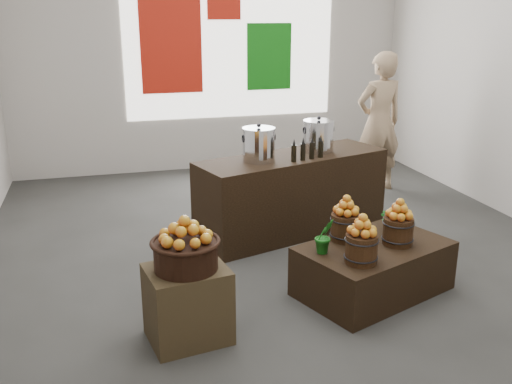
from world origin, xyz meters
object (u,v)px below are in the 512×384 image
object	(u,v)px
stock_pot_left	(259,146)
wicker_basket	(186,255)
shopper	(379,122)
crate	(188,304)
stock_pot_center	(318,137)
counter	(292,194)
display_table	(373,268)

from	to	relation	value
stock_pot_left	wicker_basket	bearing A→B (deg)	-120.79
wicker_basket	shopper	size ratio (longest dim) A/B	0.25
crate	stock_pot_center	size ratio (longest dim) A/B	1.75
counter	stock_pot_left	size ratio (longest dim) A/B	6.47
crate	stock_pot_left	distance (m)	2.17
crate	counter	size ratio (longest dim) A/B	0.27
display_table	stock_pot_left	world-z (taller)	stock_pot_left
counter	shopper	size ratio (longest dim) A/B	1.14
stock_pot_left	counter	bearing A→B (deg)	16.96
stock_pot_center	shopper	bearing A→B (deg)	40.14
display_table	stock_pot_center	bearing A→B (deg)	65.43
display_table	shopper	bearing A→B (deg)	41.91
display_table	stock_pot_left	bearing A→B (deg)	93.27
crate	shopper	distance (m)	4.43
crate	wicker_basket	world-z (taller)	wicker_basket
wicker_basket	display_table	size ratio (longest dim) A/B	0.36
stock_pot_center	crate	bearing A→B (deg)	-132.15
display_table	counter	bearing A→B (deg)	77.17
stock_pot_center	shopper	xyz separation A→B (m)	(1.31, 1.11, -0.11)
shopper	crate	bearing A→B (deg)	38.79
stock_pot_left	stock_pot_center	world-z (taller)	same
crate	counter	bearing A→B (deg)	52.08
counter	shopper	world-z (taller)	shopper
wicker_basket	counter	distance (m)	2.40
wicker_basket	stock_pot_center	size ratio (longest dim) A/B	1.40
display_table	counter	xyz separation A→B (m)	(-0.22, 1.56, 0.22)
wicker_basket	stock_pot_left	xyz separation A→B (m)	(1.04, 1.75, 0.36)
wicker_basket	display_table	world-z (taller)	wicker_basket
wicker_basket	shopper	bearing A→B (deg)	44.83
counter	shopper	distance (m)	2.10
counter	stock_pot_left	world-z (taller)	stock_pot_left
crate	wicker_basket	distance (m)	0.40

